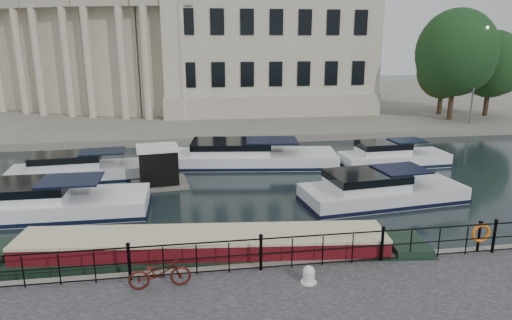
{
  "coord_description": "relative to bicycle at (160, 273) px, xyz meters",
  "views": [
    {
      "loc": [
        -2.13,
        -15.08,
        7.59
      ],
      "look_at": [
        0.5,
        2.0,
        3.0
      ],
      "focal_mm": 32.0,
      "sensor_mm": 36.0,
      "label": 1
    }
  ],
  "objects": [
    {
      "name": "civic_building",
      "position": [
        2.08,
        37.54,
        6.02
      ],
      "size": [
        53.55,
        31.84,
        16.85
      ],
      "color": "#ADA38C",
      "rests_on": "far_bank"
    },
    {
      "name": "ground_plane",
      "position": [
        3.08,
        2.83,
        -1.02
      ],
      "size": [
        160.0,
        160.0,
        0.0
      ],
      "primitive_type": "plane",
      "color": "black",
      "rests_on": "ground"
    },
    {
      "name": "trees",
      "position": [
        26.09,
        26.37,
        4.57
      ],
      "size": [
        10.84,
        8.95,
        9.7
      ],
      "color": "black",
      "rests_on": "far_bank"
    },
    {
      "name": "narrowboat",
      "position": [
        1.36,
        2.17,
        -0.66
      ],
      "size": [
        15.7,
        3.69,
        1.57
      ],
      "rotation": [
        0.0,
        0.0,
        -0.1
      ],
      "color": "black",
      "rests_on": "ground_plane"
    },
    {
      "name": "mooring_bollard",
      "position": [
        4.36,
        -0.41,
        -0.22
      ],
      "size": [
        0.49,
        0.49,
        0.55
      ],
      "color": "silver",
      "rests_on": "near_quay"
    },
    {
      "name": "bicycle",
      "position": [
        0.0,
        0.0,
        0.0
      ],
      "size": [
        1.83,
        0.74,
        0.94
      ],
      "primitive_type": "imported",
      "rotation": [
        0.0,
        0.0,
        1.64
      ],
      "color": "#42100B",
      "rests_on": "near_quay"
    },
    {
      "name": "railing",
      "position": [
        3.08,
        0.58,
        0.18
      ],
      "size": [
        24.14,
        0.14,
        1.22
      ],
      "color": "black",
      "rests_on": "near_quay"
    },
    {
      "name": "harbour_hut",
      "position": [
        -0.64,
        11.62,
        -0.07
      ],
      "size": [
        3.2,
        2.78,
        2.18
      ],
      "rotation": [
        0.0,
        0.0,
        0.12
      ],
      "color": "#6B665B",
      "rests_on": "ground_plane"
    },
    {
      "name": "cabin_cruisers",
      "position": [
        2.91,
        11.45,
        -0.65
      ],
      "size": [
        26.6,
        11.77,
        1.99
      ],
      "color": "white",
      "rests_on": "ground_plane"
    },
    {
      "name": "far_bank",
      "position": [
        3.08,
        41.83,
        -0.75
      ],
      "size": [
        120.0,
        42.0,
        0.55
      ],
      "primitive_type": "cube",
      "color": "#6B665B",
      "rests_on": "ground_plane"
    },
    {
      "name": "life_ring_post",
      "position": [
        10.63,
        0.66,
        0.22
      ],
      "size": [
        0.68,
        0.19,
        1.1
      ],
      "color": "black",
      "rests_on": "near_quay"
    }
  ]
}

